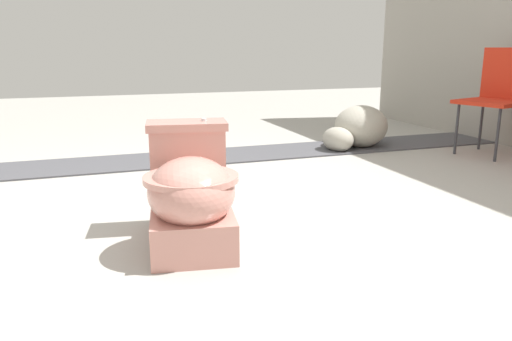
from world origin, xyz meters
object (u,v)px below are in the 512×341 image
folding_chair_left (500,90)px  boulder_far (361,126)px  toilet (191,194)px  boulder_near (338,139)px

folding_chair_left → boulder_far: folding_chair_left is taller
toilet → folding_chair_left: 2.92m
folding_chair_left → boulder_near: folding_chair_left is taller
toilet → folding_chair_left: bearing=120.6°
boulder_near → boulder_far: boulder_far is taller
folding_chair_left → boulder_near: 1.32m
toilet → boulder_near: (-1.56, 1.56, -0.12)m
boulder_far → boulder_near: bearing=-69.1°
boulder_near → toilet: bearing=-45.1°
toilet → folding_chair_left: (-1.06, 2.70, 0.29)m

